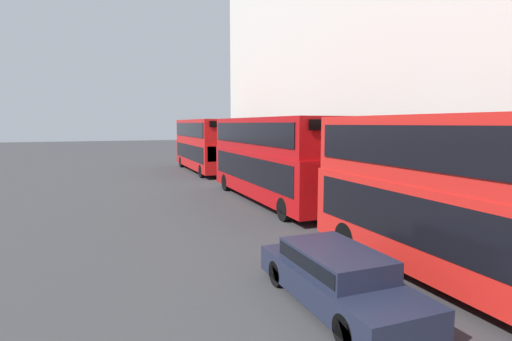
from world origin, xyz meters
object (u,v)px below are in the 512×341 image
Objects in this scene: bus_third_in_queue at (203,143)px; car_dark_sedan at (337,276)px; bus_second_in_queue at (270,156)px; pedestrian at (265,168)px; bus_leading at (476,196)px.

car_dark_sedan is (-3.40, -25.86, -1.74)m from bus_third_in_queue.
car_dark_sedan is (-3.40, -11.58, -1.72)m from bus_second_in_queue.
bus_second_in_queue is 8.01m from pedestrian.
bus_leading is 12.16m from bus_second_in_queue.
car_dark_sedan is 19.91m from pedestrian.
bus_third_in_queue is at bearing 90.00° from bus_leading.
bus_leading reaches higher than pedestrian.
bus_leading is 26.44m from bus_third_in_queue.
bus_second_in_queue reaches higher than car_dark_sedan.
bus_third_in_queue is at bearing 82.51° from car_dark_sedan.
bus_second_in_queue reaches higher than bus_leading.
bus_second_in_queue is 6.18× the size of pedestrian.
bus_third_in_queue is 7.63m from pedestrian.
car_dark_sedan is at bearing 170.29° from bus_leading.
pedestrian is at bearing 69.21° from bus_second_in_queue.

